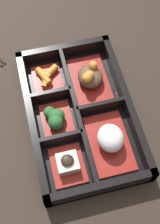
# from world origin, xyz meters

# --- Properties ---
(ground_plane) EXTENTS (3.00, 3.00, 0.00)m
(ground_plane) POSITION_xyz_m (0.00, 0.00, 0.00)
(ground_plane) COLOR black
(bento_base) EXTENTS (0.34, 0.22, 0.01)m
(bento_base) POSITION_xyz_m (0.00, 0.00, 0.01)
(bento_base) COLOR black
(bento_base) RESTS_ON ground_plane
(bento_rim) EXTENTS (0.34, 0.22, 0.05)m
(bento_rim) POSITION_xyz_m (-0.00, -0.00, 0.02)
(bento_rim) COLOR black
(bento_rim) RESTS_ON ground_plane
(bowl_stew) EXTENTS (0.13, 0.08, 0.05)m
(bowl_stew) POSITION_xyz_m (-0.08, 0.04, 0.03)
(bowl_stew) COLOR maroon
(bowl_stew) RESTS_ON bento_base
(bowl_rice) EXTENTS (0.13, 0.08, 0.05)m
(bowl_rice) POSITION_xyz_m (0.08, 0.04, 0.03)
(bowl_rice) COLOR maroon
(bowl_rice) RESTS_ON bento_base
(bowl_carrots) EXTENTS (0.08, 0.06, 0.02)m
(bowl_carrots) POSITION_xyz_m (-0.11, -0.05, 0.02)
(bowl_carrots) COLOR maroon
(bowl_carrots) RESTS_ON bento_base
(bowl_greens) EXTENTS (0.08, 0.06, 0.04)m
(bowl_greens) POSITION_xyz_m (0.00, -0.05, 0.03)
(bowl_greens) COLOR maroon
(bowl_greens) RESTS_ON bento_base
(bowl_tofu) EXTENTS (0.08, 0.06, 0.04)m
(bowl_tofu) POSITION_xyz_m (0.10, -0.05, 0.02)
(bowl_tofu) COLOR maroon
(bowl_tofu) RESTS_ON bento_base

